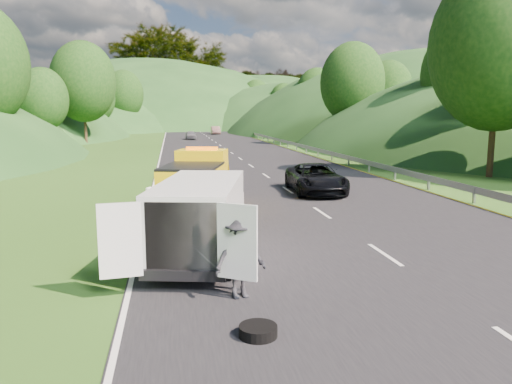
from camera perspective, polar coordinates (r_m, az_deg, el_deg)
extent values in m
plane|color=#38661E|center=(15.63, 1.29, -5.71)|extent=(320.00, 320.00, 0.00)
cube|color=black|center=(55.29, -3.51, 4.94)|extent=(14.00, 200.00, 0.02)
cube|color=gray|center=(68.73, 1.45, 5.76)|extent=(0.06, 140.00, 1.52)
cylinder|color=black|center=(23.45, -7.99, 0.42)|extent=(0.57, 1.04, 0.98)
cylinder|color=black|center=(23.12, -3.46, 0.37)|extent=(0.57, 1.04, 0.98)
cylinder|color=black|center=(19.68, -10.42, -1.31)|extent=(0.57, 1.04, 0.98)
cylinder|color=black|center=(19.29, -5.04, -1.40)|extent=(0.57, 1.04, 0.98)
cube|color=yellow|center=(22.33, -6.15, 2.44)|extent=(2.43, 2.04, 1.87)
cube|color=yellow|center=(20.20, -7.28, 1.02)|extent=(2.91, 3.77, 1.28)
cube|color=black|center=(20.12, -7.32, 2.96)|extent=(2.91, 3.77, 0.10)
cube|color=black|center=(23.55, -5.61, 1.47)|extent=(2.19, 1.62, 0.69)
cube|color=black|center=(24.15, -5.36, 1.19)|extent=(2.05, 0.69, 0.49)
cube|color=yellow|center=(23.81, -5.49, 3.10)|extent=(2.10, 1.23, 1.08)
cube|color=orange|center=(22.24, -6.20, 4.96)|extent=(1.40, 0.57, 0.16)
cube|color=black|center=(22.96, -5.85, 3.49)|extent=(1.83, 0.53, 0.89)
cylinder|color=black|center=(15.49, -8.52, -4.48)|extent=(0.45, 0.81, 0.77)
cylinder|color=black|center=(15.25, -2.11, -4.60)|extent=(0.45, 0.81, 0.77)
cylinder|color=black|center=(12.41, -11.47, -7.99)|extent=(0.45, 0.81, 0.77)
cylinder|color=black|center=(12.11, -3.43, -8.25)|extent=(0.45, 0.81, 0.77)
cube|color=silver|center=(13.48, -6.42, -2.50)|extent=(2.99, 5.30, 1.78)
cube|color=silver|center=(16.12, -4.91, -1.96)|extent=(2.06, 1.26, 0.96)
cube|color=black|center=(15.80, -5.04, 0.65)|extent=(1.81, 0.70, 0.80)
cube|color=black|center=(11.13, -8.43, -5.03)|extent=(1.62, 0.44, 1.54)
cube|color=silver|center=(11.03, -15.27, -5.37)|extent=(0.91, 0.18, 1.63)
cube|color=silver|center=(10.54, -2.17, -5.73)|extent=(0.80, 0.54, 1.63)
cube|color=black|center=(11.28, -8.42, -9.41)|extent=(1.91, 0.55, 0.24)
imported|color=white|center=(16.95, -11.81, -4.73)|extent=(0.62, 0.70, 1.57)
imported|color=tan|center=(13.87, -7.90, -7.72)|extent=(0.66, 0.66, 1.07)
imported|color=black|center=(11.09, -1.80, -12.02)|extent=(1.31, 0.96, 1.81)
cube|color=#645D4B|center=(15.96, -14.53, -4.51)|extent=(0.45, 0.36, 0.64)
cylinder|color=black|center=(9.32, 0.24, -16.27)|extent=(0.70, 0.70, 0.20)
imported|color=black|center=(25.12, 6.82, -0.12)|extent=(2.69, 5.31, 1.44)
imported|color=#55555B|center=(74.99, -7.45, 5.96)|extent=(1.53, 3.79, 1.29)
imported|color=brown|center=(92.60, -4.64, 6.59)|extent=(1.53, 4.38, 1.44)
imported|color=brown|center=(109.46, -6.27, 6.95)|extent=(2.13, 5.24, 1.52)
imported|color=slate|center=(127.54, -7.46, 7.22)|extent=(1.53, 3.79, 1.29)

